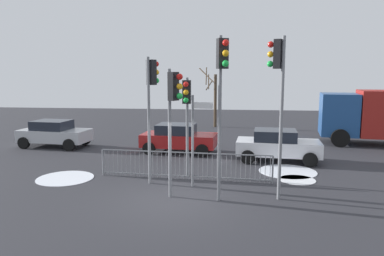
# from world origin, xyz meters

# --- Properties ---
(ground_plane) EXTENTS (60.00, 60.00, 0.00)m
(ground_plane) POSITION_xyz_m (0.00, 0.00, 0.00)
(ground_plane) COLOR #2D2D33
(traffic_light_mid_left) EXTENTS (0.39, 0.53, 5.19)m
(traffic_light_mid_left) POSITION_xyz_m (1.46, -0.03, 3.79)
(traffic_light_mid_left) COLOR slate
(traffic_light_mid_left) RESTS_ON ground
(traffic_light_rear_right) EXTENTS (0.52, 0.42, 4.20)m
(traffic_light_rear_right) POSITION_xyz_m (-0.08, 0.23, 3.08)
(traffic_light_rear_right) COLOR slate
(traffic_light_rear_right) RESTS_ON ground
(traffic_light_foreground_right) EXTENTS (0.32, 0.57, 3.90)m
(traffic_light_foreground_right) POSITION_xyz_m (0.04, 2.80, 2.86)
(traffic_light_foreground_right) COLOR slate
(traffic_light_foreground_right) RESTS_ON ground
(traffic_light_foreground_left) EXTENTS (0.53, 0.40, 5.20)m
(traffic_light_foreground_left) POSITION_xyz_m (3.21, 0.49, 3.79)
(traffic_light_foreground_left) COLOR slate
(traffic_light_foreground_left) RESTS_ON ground
(traffic_light_rear_left) EXTENTS (0.43, 0.50, 4.64)m
(traffic_light_rear_left) POSITION_xyz_m (-1.14, 1.82, 3.40)
(traffic_light_rear_left) COLOR slate
(traffic_light_rear_left) RESTS_ON ground
(direction_sign_post) EXTENTS (0.77, 0.26, 3.30)m
(direction_sign_post) POSITION_xyz_m (0.46, 1.48, 1.84)
(direction_sign_post) COLOR slate
(direction_sign_post) RESTS_ON ground
(pedestrian_guard_railing) EXTENTS (6.71, 0.50, 1.07)m
(pedestrian_guard_railing) POSITION_xyz_m (-0.01, 2.38, 0.55)
(pedestrian_guard_railing) COLOR slate
(pedestrian_guard_railing) RESTS_ON ground
(car_silver_far) EXTENTS (3.95, 2.24, 1.47)m
(car_silver_far) POSITION_xyz_m (-8.02, 7.91, 0.77)
(car_silver_far) COLOR #B2B5BA
(car_silver_far) RESTS_ON ground
(car_white_near) EXTENTS (3.93, 2.20, 1.47)m
(car_white_near) POSITION_xyz_m (3.90, 5.81, 0.77)
(car_white_near) COLOR silver
(car_white_near) RESTS_ON ground
(car_red_mid) EXTENTS (3.94, 2.21, 1.47)m
(car_red_mid) POSITION_xyz_m (-0.95, 7.21, 0.77)
(car_red_mid) COLOR maroon
(car_red_mid) RESTS_ON ground
(bare_tree_left) EXTENTS (1.36, 1.97, 4.50)m
(bare_tree_left) POSITION_xyz_m (0.41, 16.59, 2.26)
(bare_tree_left) COLOR #473828
(bare_tree_left) RESTS_ON ground
(snow_patch_kerb) EXTENTS (1.38, 1.38, 0.01)m
(snow_patch_kerb) POSITION_xyz_m (4.32, 2.73, 0.01)
(snow_patch_kerb) COLOR white
(snow_patch_kerb) RESTS_ON ground
(snow_patch_island) EXTENTS (2.18, 2.18, 0.01)m
(snow_patch_island) POSITION_xyz_m (-4.65, 1.98, 0.01)
(snow_patch_island) COLOR white
(snow_patch_island) RESTS_ON ground
(snow_patch_verge) EXTENTS (2.38, 2.38, 0.01)m
(snow_patch_verge) POSITION_xyz_m (4.13, 3.94, 0.01)
(snow_patch_verge) COLOR white
(snow_patch_verge) RESTS_ON ground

